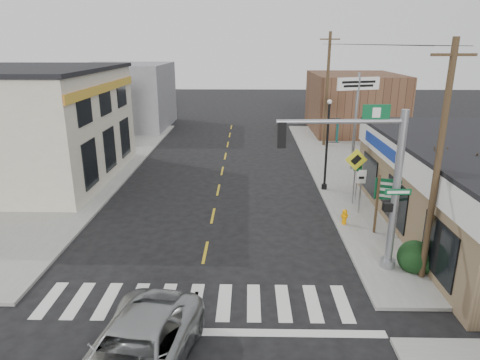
{
  "coord_description": "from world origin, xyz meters",
  "views": [
    {
      "loc": [
        1.78,
        -12.14,
        8.4
      ],
      "look_at": [
        1.44,
        5.27,
        2.8
      ],
      "focal_mm": 32.0,
      "sensor_mm": 36.0,
      "label": 1
    }
  ],
  "objects_px": {
    "fire_hydrant": "(344,216)",
    "utility_pole_far": "(327,89)",
    "suv": "(135,355)",
    "traffic_signal_pole": "(377,175)",
    "utility_pole_near": "(438,164)",
    "guide_sign": "(392,196)",
    "dance_center_sign": "(357,97)",
    "lamp_post": "(328,138)",
    "bare_tree": "(455,158)"
  },
  "relations": [
    {
      "from": "utility_pole_far",
      "to": "suv",
      "type": "bearing_deg",
      "value": -107.22
    },
    {
      "from": "traffic_signal_pole",
      "to": "utility_pole_near",
      "type": "relative_size",
      "value": 0.74
    },
    {
      "from": "guide_sign",
      "to": "dance_center_sign",
      "type": "bearing_deg",
      "value": 106.49
    },
    {
      "from": "suv",
      "to": "guide_sign",
      "type": "relative_size",
      "value": 1.98
    },
    {
      "from": "suv",
      "to": "dance_center_sign",
      "type": "distance_m",
      "value": 22.23
    },
    {
      "from": "guide_sign",
      "to": "utility_pole_far",
      "type": "relative_size",
      "value": 0.3
    },
    {
      "from": "fire_hydrant",
      "to": "dance_center_sign",
      "type": "height_order",
      "value": "dance_center_sign"
    },
    {
      "from": "suv",
      "to": "guide_sign",
      "type": "height_order",
      "value": "guide_sign"
    },
    {
      "from": "traffic_signal_pole",
      "to": "dance_center_sign",
      "type": "xyz_separation_m",
      "value": [
        2.45,
        13.57,
        1.14
      ]
    },
    {
      "from": "fire_hydrant",
      "to": "utility_pole_far",
      "type": "relative_size",
      "value": 0.08
    },
    {
      "from": "fire_hydrant",
      "to": "utility_pole_far",
      "type": "xyz_separation_m",
      "value": [
        1.8,
        16.69,
        4.28
      ]
    },
    {
      "from": "suv",
      "to": "traffic_signal_pole",
      "type": "xyz_separation_m",
      "value": [
        7.55,
        5.83,
        3.1
      ]
    },
    {
      "from": "utility_pole_far",
      "to": "utility_pole_near",
      "type": "bearing_deg",
      "value": -87.79
    },
    {
      "from": "dance_center_sign",
      "to": "utility_pole_far",
      "type": "relative_size",
      "value": 0.7
    },
    {
      "from": "utility_pole_near",
      "to": "fire_hydrant",
      "type": "bearing_deg",
      "value": 108.46
    },
    {
      "from": "lamp_post",
      "to": "utility_pole_near",
      "type": "distance_m",
      "value": 10.17
    },
    {
      "from": "guide_sign",
      "to": "utility_pole_near",
      "type": "height_order",
      "value": "utility_pole_near"
    },
    {
      "from": "traffic_signal_pole",
      "to": "utility_pole_far",
      "type": "bearing_deg",
      "value": 82.26
    },
    {
      "from": "dance_center_sign",
      "to": "utility_pole_far",
      "type": "xyz_separation_m",
      "value": [
        -0.72,
        7.2,
        -0.19
      ]
    },
    {
      "from": "traffic_signal_pole",
      "to": "bare_tree",
      "type": "xyz_separation_m",
      "value": [
        3.59,
        1.8,
        0.17
      ]
    },
    {
      "from": "guide_sign",
      "to": "utility_pole_near",
      "type": "distance_m",
      "value": 4.58
    },
    {
      "from": "bare_tree",
      "to": "utility_pole_near",
      "type": "height_order",
      "value": "utility_pole_near"
    },
    {
      "from": "traffic_signal_pole",
      "to": "lamp_post",
      "type": "distance_m",
      "value": 9.25
    },
    {
      "from": "suv",
      "to": "utility_pole_far",
      "type": "height_order",
      "value": "utility_pole_far"
    },
    {
      "from": "fire_hydrant",
      "to": "bare_tree",
      "type": "relative_size",
      "value": 0.15
    },
    {
      "from": "suv",
      "to": "bare_tree",
      "type": "xyz_separation_m",
      "value": [
        11.14,
        7.63,
        3.27
      ]
    },
    {
      "from": "dance_center_sign",
      "to": "utility_pole_far",
      "type": "bearing_deg",
      "value": 77.6
    },
    {
      "from": "lamp_post",
      "to": "utility_pole_near",
      "type": "height_order",
      "value": "utility_pole_near"
    },
    {
      "from": "traffic_signal_pole",
      "to": "utility_pole_far",
      "type": "relative_size",
      "value": 0.69
    },
    {
      "from": "bare_tree",
      "to": "utility_pole_far",
      "type": "relative_size",
      "value": 0.54
    },
    {
      "from": "suv",
      "to": "lamp_post",
      "type": "distance_m",
      "value": 16.97
    },
    {
      "from": "traffic_signal_pole",
      "to": "guide_sign",
      "type": "distance_m",
      "value": 4.07
    },
    {
      "from": "fire_hydrant",
      "to": "lamp_post",
      "type": "height_order",
      "value": "lamp_post"
    },
    {
      "from": "dance_center_sign",
      "to": "lamp_post",
      "type": "bearing_deg",
      "value": -138.5
    },
    {
      "from": "dance_center_sign",
      "to": "traffic_signal_pole",
      "type": "bearing_deg",
      "value": -118.36
    },
    {
      "from": "fire_hydrant",
      "to": "traffic_signal_pole",
      "type": "bearing_deg",
      "value": -89.03
    },
    {
      "from": "lamp_post",
      "to": "utility_pole_near",
      "type": "bearing_deg",
      "value": -93.2
    },
    {
      "from": "lamp_post",
      "to": "traffic_signal_pole",
      "type": "bearing_deg",
      "value": -103.43
    },
    {
      "from": "bare_tree",
      "to": "utility_pole_far",
      "type": "height_order",
      "value": "utility_pole_far"
    },
    {
      "from": "dance_center_sign",
      "to": "suv",
      "type": "bearing_deg",
      "value": -135.4
    },
    {
      "from": "utility_pole_near",
      "to": "utility_pole_far",
      "type": "xyz_separation_m",
      "value": [
        -0.07,
        21.45,
        0.34
      ]
    },
    {
      "from": "traffic_signal_pole",
      "to": "bare_tree",
      "type": "bearing_deg",
      "value": 23.74
    },
    {
      "from": "guide_sign",
      "to": "utility_pole_far",
      "type": "height_order",
      "value": "utility_pole_far"
    },
    {
      "from": "suv",
      "to": "utility_pole_far",
      "type": "xyz_separation_m",
      "value": [
        9.29,
        26.59,
        4.06
      ]
    },
    {
      "from": "guide_sign",
      "to": "lamp_post",
      "type": "bearing_deg",
      "value": 127.14
    },
    {
      "from": "guide_sign",
      "to": "utility_pole_far",
      "type": "bearing_deg",
      "value": 110.41
    },
    {
      "from": "guide_sign",
      "to": "dance_center_sign",
      "type": "distance_m",
      "value": 10.92
    },
    {
      "from": "utility_pole_near",
      "to": "utility_pole_far",
      "type": "distance_m",
      "value": 21.45
    },
    {
      "from": "traffic_signal_pole",
      "to": "dance_center_sign",
      "type": "relative_size",
      "value": 0.97
    },
    {
      "from": "lamp_post",
      "to": "utility_pole_far",
      "type": "bearing_deg",
      "value": 66.98
    }
  ]
}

